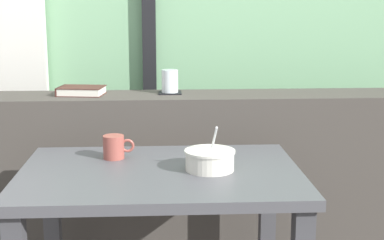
# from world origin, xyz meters

# --- Properties ---
(dark_console_ledge) EXTENTS (2.80, 0.28, 0.85)m
(dark_console_ledge) POSITION_xyz_m (0.00, 0.55, 0.42)
(dark_console_ledge) COLOR #423D38
(dark_console_ledge) RESTS_ON ground
(breakfast_table) EXTENTS (0.95, 0.66, 0.69)m
(breakfast_table) POSITION_xyz_m (-0.04, -0.05, 0.57)
(breakfast_table) COLOR #414145
(breakfast_table) RESTS_ON ground
(coaster_square) EXTENTS (0.10, 0.10, 0.00)m
(coaster_square) POSITION_xyz_m (0.01, 0.58, 0.85)
(coaster_square) COLOR black
(coaster_square) RESTS_ON dark_console_ledge
(juice_glass) EXTENTS (0.07, 0.07, 0.10)m
(juice_glass) POSITION_xyz_m (0.01, 0.58, 0.90)
(juice_glass) COLOR white
(juice_glass) RESTS_ON coaster_square
(closed_book) EXTENTS (0.21, 0.16, 0.04)m
(closed_book) POSITION_xyz_m (-0.38, 0.57, 0.87)
(closed_book) COLOR #47231E
(closed_book) RESTS_ON dark_console_ledge
(soup_bowl) EXTENTS (0.17, 0.17, 0.16)m
(soup_bowl) POSITION_xyz_m (0.13, -0.06, 0.72)
(soup_bowl) COLOR silver
(soup_bowl) RESTS_ON breakfast_table
(ceramic_mug) EXTENTS (0.11, 0.08, 0.08)m
(ceramic_mug) POSITION_xyz_m (-0.20, 0.10, 0.73)
(ceramic_mug) COLOR #9E4C42
(ceramic_mug) RESTS_ON breakfast_table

